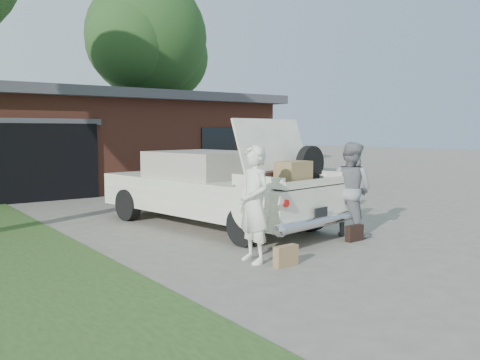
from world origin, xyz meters
TOP-DOWN VIEW (x-y plane):
  - ground at (0.00, 0.00)m, footprint 90.00×90.00m
  - house at (0.98, 11.47)m, footprint 12.80×7.80m
  - tree_right at (5.45, 15.24)m, footprint 6.46×5.62m
  - sedan at (0.39, 1.98)m, footprint 2.94×5.73m
  - woman_left at (-0.79, -0.83)m, footprint 0.47×0.68m
  - woman_right at (1.89, -0.38)m, footprint 0.81×0.97m
  - suitcase_left at (-0.56, -1.30)m, footprint 0.41×0.14m
  - suitcase_right at (1.58, -0.75)m, footprint 0.38×0.13m

SIDE VIEW (x-z plane):
  - ground at x=0.00m, z-range 0.00..0.00m
  - suitcase_right at x=1.58m, z-range 0.00..0.29m
  - suitcase_left at x=-0.56m, z-range 0.00..0.31m
  - sedan at x=0.39m, z-range -0.30..1.91m
  - woman_right at x=1.89m, z-range 0.00..1.78m
  - woman_left at x=-0.79m, z-range 0.00..1.78m
  - house at x=0.98m, z-range 0.02..3.32m
  - tree_right at x=5.45m, z-range 1.49..10.63m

